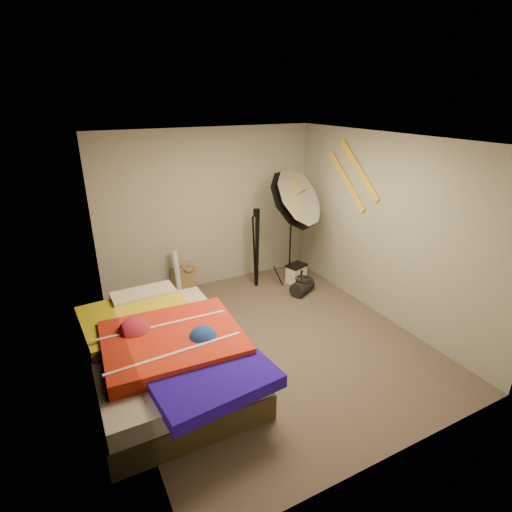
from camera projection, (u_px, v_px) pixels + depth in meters
floor at (271, 342)px, 5.10m from camera, size 4.00×4.00×0.00m
ceiling at (274, 139)px, 4.16m from camera, size 4.00×4.00×0.00m
wall_back at (210, 210)px, 6.28m from camera, size 3.50×0.00×3.50m
wall_front at (403, 337)px, 2.98m from camera, size 3.50×0.00×3.50m
wall_left at (116, 281)px, 3.89m from camera, size 0.00×4.00×4.00m
wall_right at (385, 229)px, 5.37m from camera, size 0.00×4.00×4.00m
tote_bag at (184, 279)px, 6.37m from camera, size 0.44×0.29×0.41m
wrapping_roll at (177, 274)px, 6.16m from camera, size 0.09×0.21×0.73m
camera_case at (296, 274)px, 6.66m from camera, size 0.35×0.29×0.30m
duffel_bag at (302, 287)px, 6.30m from camera, size 0.45×0.38×0.24m
wall_stripe_upper at (359, 170)px, 5.60m from camera, size 0.02×0.91×0.78m
wall_stripe_lower at (346, 181)px, 5.88m from camera, size 0.02×0.91×0.78m
bed at (166, 353)px, 4.34m from camera, size 1.61×2.44×0.65m
photo_umbrella at (293, 201)px, 5.92m from camera, size 1.02×1.05×2.05m
camera_tripod at (256, 243)px, 6.33m from camera, size 0.09×0.09×1.31m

